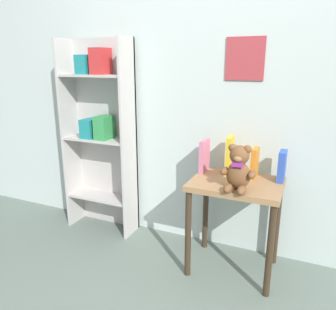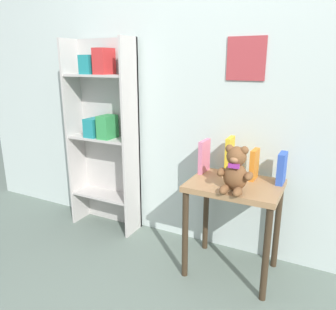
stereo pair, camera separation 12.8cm
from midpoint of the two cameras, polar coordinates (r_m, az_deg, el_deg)
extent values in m
cube|color=silver|center=(2.31, 8.38, 13.26)|extent=(4.80, 0.06, 2.50)
cube|color=#A8383D|center=(2.24, 11.60, 16.11)|extent=(0.25, 0.01, 0.27)
cube|color=#BCB7B2|center=(2.83, -17.83, 3.16)|extent=(0.02, 0.22, 1.53)
cube|color=#BCB7B2|center=(2.51, -8.28, 2.19)|extent=(0.02, 0.22, 1.53)
cube|color=#BCB7B2|center=(2.74, -12.07, 3.17)|extent=(0.57, 0.02, 1.53)
cube|color=#BCB7B2|center=(2.81, -12.71, -7.04)|extent=(0.53, 0.20, 0.02)
cube|color=#BCB7B2|center=(2.66, -13.34, 2.72)|extent=(0.53, 0.20, 0.02)
cube|color=#BCB7B2|center=(2.60, -14.04, 13.27)|extent=(0.53, 0.20, 0.02)
cube|color=teal|center=(2.63, -15.49, 14.93)|extent=(0.10, 0.16, 0.14)
cube|color=red|center=(2.55, -13.13, 15.62)|extent=(0.10, 0.16, 0.19)
cube|color=teal|center=(2.67, -14.74, 4.51)|extent=(0.10, 0.16, 0.15)
cube|color=#33934C|center=(2.59, -12.45, 4.68)|extent=(0.10, 0.16, 0.18)
cube|color=#9E754C|center=(2.10, 10.13, -5.03)|extent=(0.56, 0.43, 0.04)
cylinder|color=#37291A|center=(2.14, 1.75, -13.62)|extent=(0.04, 0.04, 0.59)
cylinder|color=#37291A|center=(2.03, 15.52, -15.95)|extent=(0.04, 0.04, 0.59)
cylinder|color=#37291A|center=(2.45, 5.05, -9.68)|extent=(0.04, 0.04, 0.59)
cylinder|color=#37291A|center=(2.36, 16.92, -11.42)|extent=(0.04, 0.04, 0.59)
ellipsoid|color=brown|center=(1.95, 10.31, -3.52)|extent=(0.14, 0.11, 0.17)
sphere|color=brown|center=(1.91, 10.48, -0.05)|extent=(0.11, 0.11, 0.11)
sphere|color=brown|center=(1.91, 9.30, 1.25)|extent=(0.05, 0.05, 0.05)
sphere|color=brown|center=(1.90, 11.80, 0.98)|extent=(0.05, 0.05, 0.05)
ellipsoid|color=#9B6842|center=(1.87, 10.12, -0.67)|extent=(0.05, 0.03, 0.03)
ellipsoid|color=brown|center=(1.95, 7.96, -2.78)|extent=(0.05, 0.09, 0.05)
ellipsoid|color=brown|center=(1.92, 12.56, -3.35)|extent=(0.05, 0.09, 0.05)
ellipsoid|color=brown|center=(1.91, 8.49, -5.78)|extent=(0.05, 0.10, 0.05)
ellipsoid|color=brown|center=(1.89, 10.78, -6.09)|extent=(0.05, 0.10, 0.05)
cube|color=#992D93|center=(1.88, 10.09, -1.68)|extent=(0.06, 0.02, 0.03)
cube|color=#D17093|center=(2.23, 4.72, -0.13)|extent=(0.03, 0.14, 0.22)
cube|color=gold|center=(2.20, 9.06, -0.04)|extent=(0.03, 0.13, 0.25)
cube|color=orange|center=(2.16, 13.21, -1.36)|extent=(0.04, 0.12, 0.20)
cube|color=#2D51B7|center=(2.14, 17.62, -1.87)|extent=(0.04, 0.12, 0.19)
camera|label=1|loc=(0.06, -91.63, -0.46)|focal=35.00mm
camera|label=2|loc=(0.06, 88.37, 0.46)|focal=35.00mm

